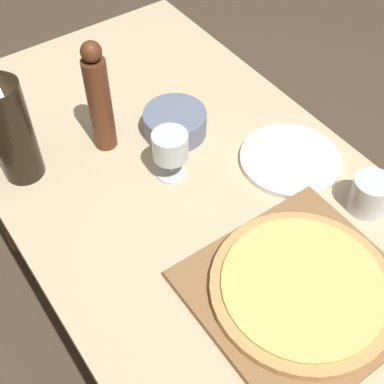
# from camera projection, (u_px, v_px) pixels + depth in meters

# --- Properties ---
(ground_plane) EXTENTS (12.00, 12.00, 0.00)m
(ground_plane) POSITION_uv_depth(u_px,v_px,m) (206.00, 351.00, 1.68)
(ground_plane) COLOR #4C3D2D
(dining_table) EXTENTS (0.76, 1.54, 0.72)m
(dining_table) POSITION_uv_depth(u_px,v_px,m) (211.00, 234.00, 1.21)
(dining_table) COLOR #CCB78E
(dining_table) RESTS_ON ground_plane
(cutting_board) EXTENTS (0.38, 0.36, 0.02)m
(cutting_board) POSITION_uv_depth(u_px,v_px,m) (301.00, 293.00, 0.99)
(cutting_board) COLOR olive
(cutting_board) RESTS_ON dining_table
(pizza) EXTENTS (0.34, 0.34, 0.02)m
(pizza) POSITION_uv_depth(u_px,v_px,m) (302.00, 287.00, 0.98)
(pizza) COLOR tan
(pizza) RESTS_ON cutting_board
(wine_bottle) EXTENTS (0.09, 0.09, 0.37)m
(wine_bottle) POSITION_uv_depth(u_px,v_px,m) (9.00, 123.00, 1.09)
(wine_bottle) COLOR black
(wine_bottle) RESTS_ON dining_table
(pepper_mill) EXTENTS (0.05, 0.05, 0.28)m
(pepper_mill) POSITION_uv_depth(u_px,v_px,m) (99.00, 99.00, 1.16)
(pepper_mill) COLOR #5B2D19
(pepper_mill) RESTS_ON dining_table
(wine_glass) EXTENTS (0.08, 0.08, 0.12)m
(wine_glass) POSITION_uv_depth(u_px,v_px,m) (170.00, 147.00, 1.14)
(wine_glass) COLOR silver
(wine_glass) RESTS_ON dining_table
(small_bowl) EXTENTS (0.15, 0.15, 0.06)m
(small_bowl) POSITION_uv_depth(u_px,v_px,m) (175.00, 123.00, 1.27)
(small_bowl) COLOR slate
(small_bowl) RESTS_ON dining_table
(drinking_tumbler) EXTENTS (0.08, 0.08, 0.08)m
(drinking_tumbler) POSITION_uv_depth(u_px,v_px,m) (370.00, 194.00, 1.11)
(drinking_tumbler) COLOR silver
(drinking_tumbler) RESTS_ON dining_table
(dinner_plate) EXTENTS (0.23, 0.23, 0.01)m
(dinner_plate) POSITION_uv_depth(u_px,v_px,m) (290.00, 160.00, 1.22)
(dinner_plate) COLOR white
(dinner_plate) RESTS_ON dining_table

